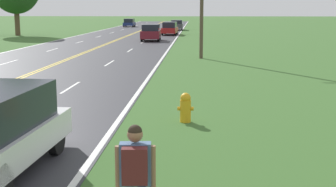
% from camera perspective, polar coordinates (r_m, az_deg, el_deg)
% --- Properties ---
extents(hitchhiker_person, '(0.58, 0.42, 1.72)m').
position_cam_1_polar(hitchhiker_person, '(6.80, -4.00, -9.37)').
color(hitchhiker_person, navy).
rests_on(hitchhiker_person, ground).
extents(fire_hydrant, '(0.49, 0.33, 0.88)m').
position_cam_1_polar(fire_hydrant, '(13.91, 2.15, -1.69)').
color(fire_hydrant, gold).
rests_on(fire_hydrant, ground).
extents(car_maroon_suv_approaching, '(2.06, 4.27, 1.72)m').
position_cam_1_polar(car_maroon_suv_approaching, '(49.04, -2.10, 7.49)').
color(car_maroon_suv_approaching, black).
rests_on(car_maroon_suv_approaching, ground).
extents(car_red_van_mid_near, '(1.96, 4.82, 1.64)m').
position_cam_1_polar(car_red_van_mid_near, '(60.33, 0.23, 7.99)').
color(car_red_van_mid_near, black).
rests_on(car_red_van_mid_near, ground).
extents(car_dark_grey_suv_mid_far, '(1.99, 4.63, 1.55)m').
position_cam_1_polar(car_dark_grey_suv_mid_far, '(73.81, 1.07, 8.39)').
color(car_dark_grey_suv_mid_far, black).
rests_on(car_dark_grey_suv_mid_far, ground).
extents(car_dark_blue_hatchback_receding, '(1.86, 3.92, 1.49)m').
position_cam_1_polar(car_dark_blue_hatchback_receding, '(86.98, -4.74, 8.62)').
color(car_dark_blue_hatchback_receding, black).
rests_on(car_dark_blue_hatchback_receding, ground).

